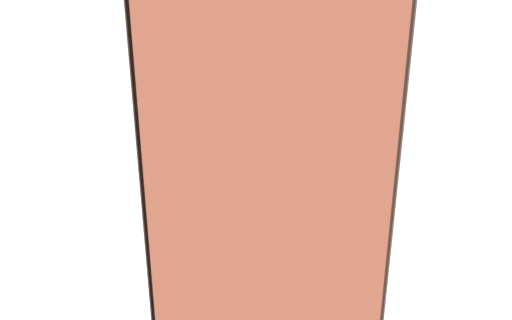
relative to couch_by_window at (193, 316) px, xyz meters
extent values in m
cube|color=brown|center=(-0.53, -2.19, -0.38)|extent=(6.58, 6.43, 0.10)
cube|color=brown|center=(-0.53, 0.65, 1.24)|extent=(1.29, 0.16, 3.14)
cube|color=white|center=(-1.70, 0.69, 1.37)|extent=(0.99, 0.03, 1.97)
cube|color=#38281E|center=(-1.70, 0.63, 1.37)|extent=(1.05, 0.04, 2.03)
cube|color=white|center=(0.64, 0.69, 1.37)|extent=(0.99, 0.03, 1.97)
cube|color=#38281E|center=(0.64, 0.63, 1.37)|extent=(1.05, 0.04, 2.03)
cube|color=black|center=(-0.53, 0.56, 1.63)|extent=(0.49, 0.03, 0.69)
cube|color=#A33875|center=(-0.53, 0.54, 1.63)|extent=(0.43, 0.01, 0.63)
cube|color=black|center=(0.00, 0.27, 0.28)|extent=(2.07, 0.24, 0.38)
cube|color=black|center=(-0.93, -0.05, 0.19)|extent=(0.22, 0.85, 0.24)
cube|color=black|center=(0.93, -0.05, 0.19)|extent=(0.22, 0.85, 0.24)
cube|color=black|center=(-0.54, -0.09, 0.15)|extent=(0.50, 0.65, 0.12)
cube|color=black|center=(0.00, -0.09, 0.15)|extent=(0.50, 0.65, 0.12)
cube|color=black|center=(0.54, -0.09, 0.15)|extent=(0.50, 0.65, 0.12)
cube|color=black|center=(-2.77, -1.74, -0.12)|extent=(0.93, 1.81, 0.42)
cube|color=black|center=(-3.10, -1.76, 0.28)|extent=(0.32, 1.78, 0.38)
cube|color=black|center=(-2.74, -2.52, 0.19)|extent=(0.86, 0.26, 0.24)
cube|color=black|center=(-2.81, -0.97, 0.19)|extent=(0.86, 0.26, 0.24)
cube|color=black|center=(-2.72, -2.07, 0.15)|extent=(0.67, 0.64, 0.12)
cube|color=black|center=(-2.75, -1.41, 0.15)|extent=(0.67, 0.64, 0.12)
cube|color=#A87547|center=(-0.33, -2.12, 0.07)|extent=(1.44, 0.85, 0.04)
cube|color=#A87547|center=(-0.99, -2.49, -0.14)|extent=(0.07, 0.07, 0.38)
cube|color=#A87547|center=(0.33, -2.49, -0.14)|extent=(0.07, 0.07, 0.38)
cube|color=#A87547|center=(-0.99, -1.76, -0.14)|extent=(0.07, 0.07, 0.38)
cube|color=#A87547|center=(0.33, -1.76, -0.14)|extent=(0.07, 0.07, 0.38)
cylinder|color=#B23D38|center=(-0.33, -2.12, 0.14)|extent=(0.09, 0.09, 0.11)
cylinder|color=#B7333D|center=(-0.44, -2.00, 0.15)|extent=(0.08, 0.08, 0.13)
cylinder|color=gray|center=(-0.72, -2.27, 0.13)|extent=(0.10, 0.10, 0.09)
sphere|color=#286B2D|center=(-0.72, -2.27, 0.23)|extent=(0.12, 0.12, 0.12)
cube|color=#B2B2B7|center=(0.10, -2.00, 0.10)|extent=(0.18, 0.10, 0.02)
cube|color=black|center=(2.11, -2.76, -0.03)|extent=(0.98, 0.42, 0.59)
cube|color=black|center=(2.11, -2.76, 0.29)|extent=(0.41, 0.20, 0.05)
cube|color=black|center=(2.11, -2.76, 0.34)|extent=(0.06, 0.04, 0.06)
cube|color=black|center=(2.11, -2.76, 0.66)|extent=(0.94, 0.04, 0.58)
cube|color=black|center=(2.11, -2.78, 0.66)|extent=(0.89, 0.01, 0.53)
cylinder|color=#9E5638|center=(1.81, -4.35, -0.15)|extent=(0.29, 0.29, 0.35)
cylinder|color=brown|center=(1.81, -4.35, 0.09)|extent=(0.04, 0.04, 0.13)
ellipsoid|color=#286B2D|center=(1.81, -4.35, 0.39)|extent=(0.50, 0.50, 0.47)
cylinder|color=#47423D|center=(-1.33, -3.12, -0.25)|extent=(0.17, 0.17, 0.16)
cylinder|color=brown|center=(-1.33, -3.12, -0.08)|extent=(0.02, 0.02, 0.17)
ellipsoid|color=#286B2D|center=(-1.33, -3.12, 0.13)|extent=(0.31, 0.31, 0.25)
cylinder|color=#47423D|center=(-2.97, -4.40, -0.13)|extent=(0.34, 0.34, 0.39)
cylinder|color=brown|center=(-2.97, -4.40, 0.11)|extent=(0.05, 0.05, 0.10)
ellipsoid|color=#286B2D|center=(-2.97, -4.40, 0.37)|extent=(0.63, 0.63, 0.41)
cylinder|color=brown|center=(-1.49, -0.05, 0.19)|extent=(0.05, 0.05, 0.33)
cone|color=#337F38|center=(-1.32, -0.05, 0.52)|extent=(0.43, 0.14, 0.43)
cone|color=#337F38|center=(-1.49, 0.11, 0.53)|extent=(0.14, 0.41, 0.45)
cone|color=#337F38|center=(-1.64, -0.08, 0.53)|extent=(0.43, 0.20, 0.44)
cone|color=#337F38|center=(-1.51, -0.21, 0.52)|extent=(0.19, 0.44, 0.43)
cylinder|color=brown|center=(1.56, -1.82, -0.16)|extent=(0.29, 0.29, 0.35)
cylinder|color=brown|center=(1.56, -1.82, 0.09)|extent=(0.04, 0.04, 0.15)
ellipsoid|color=#3D8E42|center=(1.56, -1.82, 0.43)|extent=(0.64, 0.64, 0.53)
cylinder|color=#9E5638|center=(-2.42, -3.08, -0.23)|extent=(0.20, 0.20, 0.19)
cylinder|color=brown|center=(-2.42, -3.08, -0.09)|extent=(0.03, 0.03, 0.11)
ellipsoid|color=#3D8E42|center=(-2.42, -3.08, 0.11)|extent=(0.45, 0.45, 0.29)
camera|label=1|loc=(-0.46, 3.10, 2.36)|focal=35.00mm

